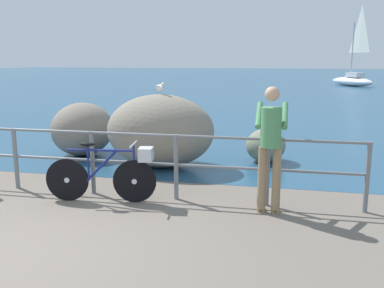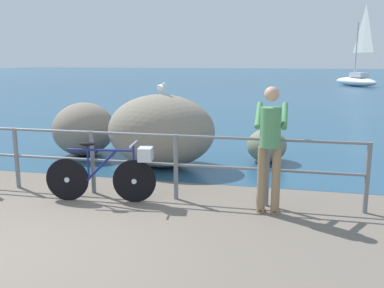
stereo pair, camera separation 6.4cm
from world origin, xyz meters
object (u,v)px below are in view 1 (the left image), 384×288
bicycle (110,172)px  sailboat (353,77)px  person_at_railing (271,144)px  breakwater_boulder_left (83,129)px  breakwater_boulder_main (160,131)px  breakwater_boulder_right (266,146)px  seagull (160,87)px

bicycle → sailboat: size_ratio=0.27×
person_at_railing → breakwater_boulder_left: person_at_railing is taller
bicycle → sailboat: sailboat is taller
person_at_railing → breakwater_boulder_left: 5.12m
person_at_railing → sailboat: 30.44m
breakwater_boulder_left → bicycle: bearing=-57.0°
breakwater_boulder_main → sailboat: 28.80m
bicycle → sailboat: 31.00m
person_at_railing → breakwater_boulder_right: (-0.18, 3.05, -0.65)m
bicycle → seagull: 2.56m
bicycle → person_at_railing: 2.42m
breakwater_boulder_main → breakwater_boulder_left: size_ratio=1.40×
breakwater_boulder_left → sailboat: size_ratio=0.25×
bicycle → breakwater_boulder_right: 3.79m
breakwater_boulder_left → breakwater_boulder_right: 4.07m
bicycle → breakwater_boulder_main: breakwater_boulder_main is taller
bicycle → breakwater_boulder_right: size_ratio=1.92×
sailboat → seagull: bearing=132.3°
breakwater_boulder_main → breakwater_boulder_right: size_ratio=2.46×
bicycle → breakwater_boulder_main: 2.26m
breakwater_boulder_left → seagull: size_ratio=5.39×
breakwater_boulder_main → breakwater_boulder_right: breakwater_boulder_main is taller
bicycle → seagull: (0.13, 2.30, 1.13)m
breakwater_boulder_main → breakwater_boulder_right: (2.05, 0.86, -0.38)m
bicycle → breakwater_boulder_right: (2.19, 3.10, -0.12)m
sailboat → breakwater_boulder_main: bearing=132.4°
breakwater_boulder_main → seagull: size_ratio=7.52×
bicycle → seagull: size_ratio=5.86×
breakwater_boulder_right → bicycle: bearing=-125.2°
person_at_railing → seagull: bearing=44.6°
breakwater_boulder_main → person_at_railing: bearing=-44.4°
person_at_railing → seagull: (-2.23, 2.25, 0.60)m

